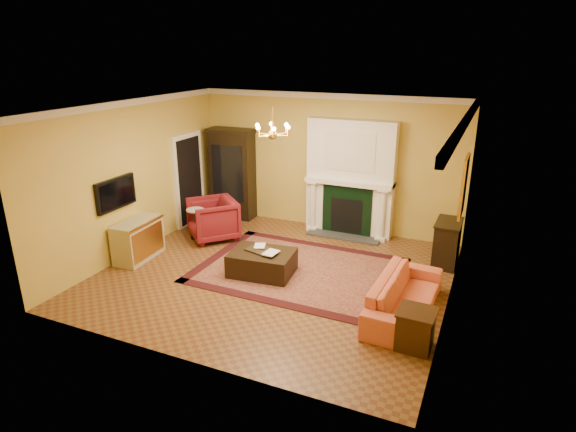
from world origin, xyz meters
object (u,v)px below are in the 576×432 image
Objects in this scene: china_cabinet at (233,176)px; console_table at (447,244)px; leather_ottoman at (262,263)px; coral_sofa at (405,290)px; pedestal_table at (196,222)px; wingback_armchair at (213,217)px; commode at (138,240)px; end_table at (415,330)px.

china_cabinet is 2.47× the size of console_table.
coral_sofa is at bearing -13.71° from leather_ottoman.
china_cabinet reaches higher than coral_sofa.
pedestal_table is 0.80× the size of console_table.
wingback_armchair is at bearing 141.23° from leather_ottoman.
china_cabinet is 5.13m from console_table.
commode is at bearing -101.35° from china_cabinet.
coral_sofa is 0.89m from end_table.
wingback_armchair is 0.47× the size of coral_sofa.
leather_ottoman is at bearing 9.96° from wingback_armchair.
pedestal_table is at bearing -113.28° from wingback_armchair.
leather_ottoman is at bearing -148.43° from console_table.
commode is at bearing 171.32° from end_table.
coral_sofa is 3.83× the size of end_table.
coral_sofa is (4.69, -1.32, 0.01)m from pedestal_table.
coral_sofa is at bearing 110.60° from end_table.
wingback_armchair is at bearing -79.76° from china_cabinet.
china_cabinet reaches higher than console_table.
leather_ottoman is at bearing 84.81° from coral_sofa.
console_table is at bearing 88.84° from end_table.
china_cabinet is 3.81× the size of end_table.
china_cabinet is 5.53m from coral_sofa.
console_table is at bearing 9.17° from pedestal_table.
wingback_armchair reaches higher than end_table.
leather_ottoman is at bearing -53.27° from china_cabinet.
china_cabinet is 3.07× the size of pedestal_table.
china_cabinet is at bearing 77.11° from commode.
wingback_armchair is 0.38m from pedestal_table.
commode is 5.51m from end_table.
wingback_armchair is at bearing 58.18° from commode.
coral_sofa is at bearing -3.73° from commode.
pedestal_table is 1.39m from commode.
commode reaches higher than pedestal_table.
coral_sofa is at bearing -99.01° from console_table.
commode is at bearing -158.08° from console_table.
leather_ottoman is (2.07, -0.97, -0.16)m from pedestal_table.
coral_sofa is (4.67, -2.90, -0.62)m from china_cabinet.
commode is 0.50× the size of coral_sofa.
leather_ottoman is at bearing 4.18° from commode.
pedestal_table is at bearing -170.03° from console_table.
end_table is 0.48× the size of leather_ottoman.
wingback_armchair is 1.80× the size of end_table.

